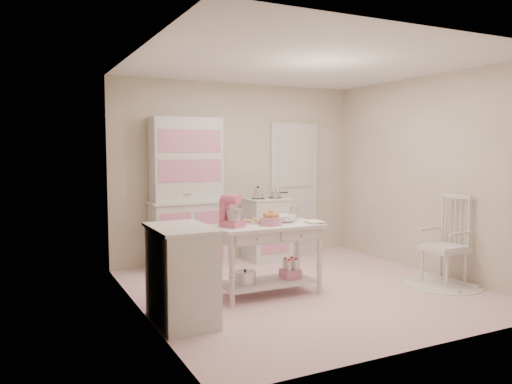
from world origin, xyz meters
TOP-DOWN VIEW (x-y plane):
  - room_shell at (0.00, 0.00)m, footprint 3.84×3.84m
  - door at (0.95, 1.87)m, footprint 0.82×0.05m
  - hutch at (-0.87, 1.66)m, footprint 1.06×0.50m
  - stove at (0.33, 1.61)m, footprint 0.62×0.57m
  - base_cabinet at (-1.63, -0.42)m, footprint 0.54×0.84m
  - lace_rug at (1.60, -0.58)m, footprint 0.92×0.92m
  - rocking_chair at (1.60, -0.58)m, footprint 0.57×0.78m
  - work_table at (-0.48, 0.02)m, footprint 1.20×0.60m
  - stand_mixer at (-0.90, 0.04)m, footprint 0.29×0.34m
  - cookie_tray at (-0.63, 0.20)m, footprint 0.34×0.24m
  - bread_basket at (-0.46, -0.03)m, footprint 0.25×0.25m
  - mixing_bowl at (-0.22, 0.10)m, footprint 0.27×0.27m
  - metal_pitcher at (-0.04, 0.18)m, footprint 0.10×0.10m
  - recipe_book at (-0.03, -0.10)m, footprint 0.20×0.25m

SIDE VIEW (x-z plane):
  - lace_rug at x=1.60m, z-range 0.00..0.01m
  - work_table at x=-0.48m, z-range 0.00..0.80m
  - stove at x=0.33m, z-range 0.00..0.92m
  - base_cabinet at x=-1.63m, z-range 0.00..0.92m
  - rocking_chair at x=1.60m, z-range 0.00..1.10m
  - cookie_tray at x=-0.63m, z-range 0.80..0.82m
  - recipe_book at x=-0.03m, z-range 0.80..0.82m
  - mixing_bowl at x=-0.22m, z-range 0.80..0.88m
  - bread_basket at x=-0.46m, z-range 0.80..0.89m
  - metal_pitcher at x=-0.04m, z-range 0.80..0.97m
  - stand_mixer at x=-0.90m, z-range 0.80..1.14m
  - door at x=0.95m, z-range 0.00..2.04m
  - hutch at x=-0.87m, z-range 0.00..2.08m
  - room_shell at x=0.00m, z-range 0.34..2.96m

